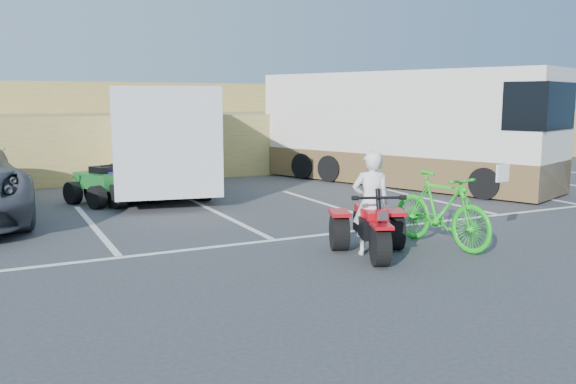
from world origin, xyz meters
name	(u,v)px	position (x,y,z in m)	size (l,w,h in m)	color
ground	(345,275)	(0.00, 0.00, 0.00)	(100.00, 100.00, 0.00)	#353537
parking_stripes	(278,219)	(0.87, 4.07, 0.00)	(28.00, 5.16, 0.01)	white
grass_embankment	(123,129)	(0.00, 15.48, 1.42)	(40.00, 8.50, 3.10)	olive
red_trike_atv	(372,257)	(0.93, 0.68, 0.00)	(1.22, 1.63, 1.06)	#A90911
rider	(371,203)	(0.99, 0.82, 0.84)	(0.61, 0.40, 1.68)	white
green_dirt_bike	(441,210)	(2.36, 0.75, 0.64)	(0.60, 2.12, 1.27)	#14BF19
cargo_trailer	(158,137)	(-0.41, 8.75, 1.50)	(3.36, 6.26, 2.77)	silver
rv_motorhome	(401,137)	(6.49, 7.43, 1.40)	(5.43, 9.14, 3.22)	silver
quad_atv_blue	(124,203)	(-1.60, 7.58, 0.00)	(1.21, 1.63, 1.06)	navy
quad_atv_green	(103,204)	(-2.08, 7.70, 0.00)	(1.15, 1.55, 1.01)	#155D21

